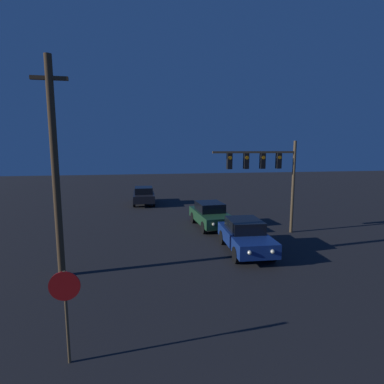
% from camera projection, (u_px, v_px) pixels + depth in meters
% --- Properties ---
extents(car_near, '(2.05, 4.51, 1.61)m').
position_uv_depth(car_near, '(245.00, 236.00, 14.83)').
color(car_near, navy).
rests_on(car_near, ground_plane).
extents(car_mid, '(2.14, 4.54, 1.61)m').
position_uv_depth(car_mid, '(210.00, 215.00, 19.53)').
color(car_mid, '#1E4728').
rests_on(car_mid, ground_plane).
extents(car_far, '(1.91, 4.46, 1.61)m').
position_uv_depth(car_far, '(144.00, 195.00, 27.53)').
color(car_far, black).
rests_on(car_far, ground_plane).
extents(traffic_signal_mast, '(5.10, 0.30, 5.56)m').
position_uv_depth(traffic_signal_mast, '(268.00, 169.00, 17.56)').
color(traffic_signal_mast, brown).
rests_on(traffic_signal_mast, ground_plane).
extents(stop_sign, '(0.71, 0.07, 2.32)m').
position_uv_depth(stop_sign, '(66.00, 300.00, 6.98)').
color(stop_sign, brown).
rests_on(stop_sign, ground_plane).
extents(utility_pole, '(1.33, 0.28, 8.55)m').
position_uv_depth(utility_pole, '(55.00, 167.00, 11.53)').
color(utility_pole, '#4C3823').
rests_on(utility_pole, ground_plane).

